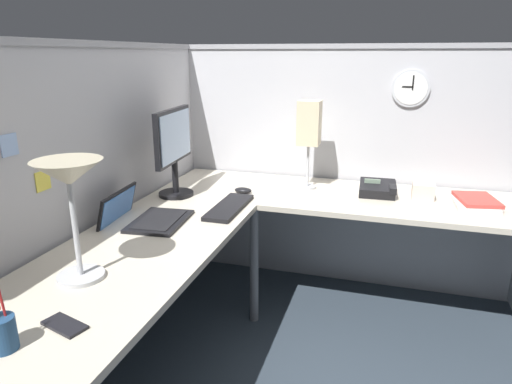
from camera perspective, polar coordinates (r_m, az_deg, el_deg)
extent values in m
plane|color=#2D3842|center=(2.64, 2.20, -18.08)|extent=(6.80, 6.80, 0.00)
cube|color=#B2B2B7|center=(2.35, -21.03, -2.66)|extent=(2.57, 0.10, 1.55)
cube|color=#939399|center=(2.23, -23.27, 16.88)|extent=(2.57, 0.12, 0.03)
cube|color=#B2B2B7|center=(3.07, 11.29, 2.66)|extent=(0.10, 2.37, 1.55)
cube|color=#939399|center=(2.98, 12.20, 17.54)|extent=(0.12, 2.37, 0.03)
cube|color=beige|center=(2.15, -12.46, -5.42)|extent=(2.35, 0.66, 0.03)
cube|color=beige|center=(2.69, 17.54, -1.19)|extent=(0.66, 1.49, 0.03)
cylinder|color=slate|center=(2.63, -0.23, -9.34)|extent=(0.05, 0.05, 0.70)
cylinder|color=black|center=(2.67, -10.04, -0.21)|extent=(0.20, 0.20, 0.02)
cylinder|color=black|center=(2.64, -10.15, 1.86)|extent=(0.04, 0.04, 0.20)
cube|color=black|center=(2.59, -10.42, 6.98)|extent=(0.46, 0.07, 0.30)
cube|color=#99B2D1|center=(2.59, -10.05, 6.98)|extent=(0.42, 0.04, 0.26)
cube|color=black|center=(2.26, -12.05, -3.61)|extent=(0.36, 0.27, 0.02)
cube|color=black|center=(2.26, -12.06, -3.38)|extent=(0.31, 0.21, 0.00)
cube|color=black|center=(2.34, -17.20, -2.31)|extent=(0.34, 0.10, 0.22)
cube|color=#4C84D8|center=(2.34, -17.02, -2.32)|extent=(0.31, 0.08, 0.18)
cube|color=black|center=(2.40, -3.40, -1.92)|extent=(0.43, 0.14, 0.02)
ellipsoid|color=black|center=(2.67, -1.64, 0.22)|extent=(0.06, 0.10, 0.03)
cylinder|color=#B7BABF|center=(1.81, -21.19, -9.85)|extent=(0.17, 0.17, 0.02)
cylinder|color=#B7BABF|center=(1.73, -21.87, -4.16)|extent=(0.02, 0.02, 0.38)
cone|color=#B2A88C|center=(1.68, -22.61, 2.24)|extent=(0.24, 0.24, 0.09)
cylinder|color=navy|center=(1.48, -29.36, -15.31)|extent=(0.08, 0.08, 0.10)
cylinder|color=#B21E1E|center=(1.46, -29.17, -12.95)|extent=(0.01, 0.02, 0.13)
cube|color=black|center=(1.54, -22.99, -15.20)|extent=(0.11, 0.16, 0.01)
cube|color=black|center=(2.72, 15.03, 0.30)|extent=(0.20, 0.21, 0.10)
cube|color=#8CA58C|center=(2.71, 14.46, 1.16)|extent=(0.02, 0.09, 0.04)
cube|color=black|center=(2.71, 16.85, 0.57)|extent=(0.19, 0.05, 0.04)
cube|color=silver|center=(2.72, 25.86, -1.37)|extent=(0.29, 0.22, 0.02)
cube|color=#BF3F38|center=(2.73, 26.08, -0.85)|extent=(0.29, 0.24, 0.02)
cylinder|color=#B7BABF|center=(2.80, 6.46, 0.65)|extent=(0.11, 0.11, 0.01)
cylinder|color=#B7BABF|center=(2.76, 6.55, 3.32)|extent=(0.02, 0.02, 0.27)
cube|color=beige|center=(2.72, 6.73, 8.66)|extent=(0.13, 0.13, 0.26)
cube|color=beige|center=(2.73, 20.32, 0.13)|extent=(0.12, 0.12, 0.09)
cylinder|color=#B7BABF|center=(2.92, 18.93, 12.26)|extent=(0.03, 0.22, 0.22)
cylinder|color=white|center=(2.91, 18.94, 12.24)|extent=(0.00, 0.19, 0.19)
cube|color=black|center=(2.90, 18.56, 12.47)|extent=(0.00, 0.06, 0.01)
cube|color=black|center=(2.90, 19.21, 12.90)|extent=(0.00, 0.01, 0.08)
cube|color=#EAD84C|center=(2.04, -25.28, 1.29)|extent=(0.08, 0.00, 0.08)
cube|color=#99B7E5|center=(1.91, -28.70, 5.21)|extent=(0.08, 0.00, 0.08)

